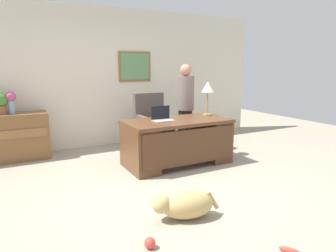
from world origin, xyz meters
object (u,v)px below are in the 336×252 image
object	(u,v)px
armchair	(152,124)
vase_with_flowers	(11,100)
dog_toy_bone	(290,251)
laptop	(162,117)
desk	(178,140)
desk_lamp	(208,89)
potted_plant	(0,102)
credenza	(1,138)
dog_lying	(184,204)
person_standing	(185,107)
dog_toy_ball	(150,243)

from	to	relation	value
armchair	vase_with_flowers	xyz separation A→B (m)	(-2.35, 0.48, 0.54)
dog_toy_bone	laptop	bearing A→B (deg)	87.28
vase_with_flowers	desk	bearing A→B (deg)	-33.05
desk_lamp	potted_plant	xyz separation A→B (m)	(-3.18, 1.33, -0.19)
credenza	armchair	distance (m)	2.60
dog_lying	armchair	bearing A→B (deg)	71.54
person_standing	vase_with_flowers	distance (m)	3.00
armchair	dog_lying	size ratio (longest dim) A/B	1.49
desk_lamp	potted_plant	bearing A→B (deg)	157.29
desk	dog_lying	distance (m)	1.82
dog_lying	dog_toy_ball	bearing A→B (deg)	-149.62
armchair	laptop	world-z (taller)	armchair
desk	desk_lamp	xyz separation A→B (m)	(0.70, 0.18, 0.79)
armchair	potted_plant	bearing A→B (deg)	169.15
dog_lying	desk	bearing A→B (deg)	62.06
dog_lying	dog_toy_bone	size ratio (longest dim) A/B	4.07
potted_plant	dog_toy_ball	world-z (taller)	potted_plant
credenza	dog_toy_ball	xyz separation A→B (m)	(1.14, -3.42, -0.35)
desk_lamp	potted_plant	size ratio (longest dim) A/B	1.62
credenza	armchair	size ratio (longest dim) A/B	1.37
laptop	person_standing	bearing A→B (deg)	37.10
dog_toy_ball	vase_with_flowers	bearing A→B (deg)	105.25
desk	potted_plant	distance (m)	2.97
armchair	person_standing	xyz separation A→B (m)	(0.52, -0.34, 0.35)
armchair	dog_toy_ball	bearing A→B (deg)	-115.73
laptop	desk_lamp	bearing A→B (deg)	5.70
vase_with_flowers	potted_plant	bearing A→B (deg)	180.00
desk	vase_with_flowers	world-z (taller)	vase_with_flowers
armchair	desk	bearing A→B (deg)	-91.68
desk	vase_with_flowers	distance (m)	2.84
laptop	desk	bearing A→B (deg)	-20.32
desk	dog_toy_bone	distance (m)	2.60
dog_lying	desk_lamp	distance (m)	2.57
credenza	desk_lamp	size ratio (longest dim) A/B	2.53
desk	dog_toy_bone	size ratio (longest dim) A/B	9.54
armchair	dog_toy_bone	size ratio (longest dim) A/B	6.09
dog_toy_ball	dog_lying	bearing A→B (deg)	30.38
vase_with_flowers	potted_plant	xyz separation A→B (m)	(-0.16, 0.00, -0.02)
dog_lying	desk_lamp	size ratio (longest dim) A/B	1.23
armchair	potted_plant	world-z (taller)	potted_plant
vase_with_flowers	potted_plant	size ratio (longest dim) A/B	1.02
dog_lying	dog_toy_ball	world-z (taller)	dog_lying
credenza	dog_lying	size ratio (longest dim) A/B	2.05
person_standing	dog_toy_ball	bearing A→B (deg)	-126.73
credenza	vase_with_flowers	size ratio (longest dim) A/B	4.04
dog_toy_ball	desk_lamp	bearing A→B (deg)	45.16
credenza	desk_lamp	distance (m)	3.57
person_standing	dog_toy_ball	world-z (taller)	person_standing
credenza	desk_lamp	bearing A→B (deg)	-22.41
credenza	dog_toy_ball	world-z (taller)	credenza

